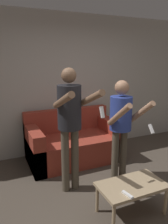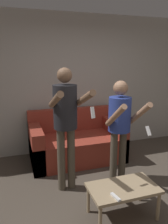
{
  "view_description": "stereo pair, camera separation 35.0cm",
  "coord_description": "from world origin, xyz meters",
  "px_view_note": "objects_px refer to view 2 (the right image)",
  "views": [
    {
      "loc": [
        -1.55,
        -1.94,
        1.85
      ],
      "look_at": [
        -0.17,
        1.17,
        1.02
      ],
      "focal_mm": 35.0,
      "sensor_mm": 36.0,
      "label": 1
    },
    {
      "loc": [
        -1.23,
        -2.07,
        1.85
      ],
      "look_at": [
        -0.17,
        1.17,
        1.02
      ],
      "focal_mm": 35.0,
      "sensor_mm": 36.0,
      "label": 2
    }
  ],
  "objects_px": {
    "person_standing_right": "(120,121)",
    "coffee_table": "(123,190)",
    "couch": "(76,143)",
    "remote_on_table": "(116,197)",
    "person_standing_left": "(66,116)"
  },
  "relations": [
    {
      "from": "person_standing_right",
      "to": "remote_on_table",
      "type": "height_order",
      "value": "person_standing_right"
    },
    {
      "from": "person_standing_left",
      "to": "person_standing_right",
      "type": "relative_size",
      "value": 1.12
    },
    {
      "from": "couch",
      "to": "remote_on_table",
      "type": "xyz_separation_m",
      "value": [
        -0.1,
        -1.87,
        0.1
      ]
    },
    {
      "from": "person_standing_right",
      "to": "person_standing_left",
      "type": "bearing_deg",
      "value": -179.75
    },
    {
      "from": "remote_on_table",
      "to": "person_standing_right",
      "type": "bearing_deg",
      "value": 61.29
    },
    {
      "from": "couch",
      "to": "remote_on_table",
      "type": "relative_size",
      "value": 10.97
    },
    {
      "from": "coffee_table",
      "to": "person_standing_left",
      "type": "bearing_deg",
      "value": 122.96
    },
    {
      "from": "couch",
      "to": "person_standing_right",
      "type": "xyz_separation_m",
      "value": [
        0.41,
        -0.94,
        0.66
      ]
    },
    {
      "from": "person_standing_left",
      "to": "coffee_table",
      "type": "bearing_deg",
      "value": -57.04
    },
    {
      "from": "person_standing_right",
      "to": "coffee_table",
      "type": "bearing_deg",
      "value": -113.22
    },
    {
      "from": "coffee_table",
      "to": "person_standing_right",
      "type": "bearing_deg",
      "value": 66.78
    },
    {
      "from": "coffee_table",
      "to": "remote_on_table",
      "type": "xyz_separation_m",
      "value": [
        -0.18,
        -0.16,
        0.06
      ]
    },
    {
      "from": "coffee_table",
      "to": "couch",
      "type": "bearing_deg",
      "value": 92.79
    },
    {
      "from": "person_standing_left",
      "to": "coffee_table",
      "type": "height_order",
      "value": "person_standing_left"
    },
    {
      "from": "person_standing_left",
      "to": "coffee_table",
      "type": "xyz_separation_m",
      "value": [
        0.49,
        -0.76,
        -0.75
      ]
    }
  ]
}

